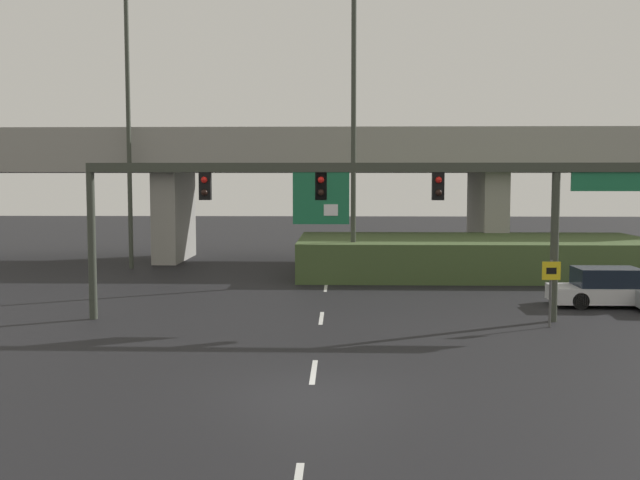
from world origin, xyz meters
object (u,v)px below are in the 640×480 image
signal_gantry (361,190)px  highway_light_pole_far (128,97)px  highway_light_pole_near (354,89)px  speed_limit_sign (551,283)px  parked_sedan_near_right (610,288)px

signal_gantry → highway_light_pole_far: bearing=129.6°
signal_gantry → highway_light_pole_near: 11.04m
highway_light_pole_far → speed_limit_sign: bearing=-40.5°
speed_limit_sign → signal_gantry: bearing=170.7°
highway_light_pole_far → parked_sedan_near_right: bearing=-27.6°
parked_sedan_near_right → signal_gantry: bearing=-160.9°
highway_light_pole_far → highway_light_pole_near: bearing=-21.0°
highway_light_pole_far → parked_sedan_near_right: highway_light_pole_far is taller
signal_gantry → highway_light_pole_far: (-12.12, 14.66, 4.75)m
highway_light_pole_near → highway_light_pole_far: 12.88m
parked_sedan_near_right → highway_light_pole_near: bearing=145.8°
signal_gantry → speed_limit_sign: size_ratio=8.81×
speed_limit_sign → highway_light_pole_near: bearing=119.7°
highway_light_pole_far → parked_sedan_near_right: (21.80, -11.41, -8.58)m
highway_light_pole_near → parked_sedan_near_right: bearing=-34.8°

